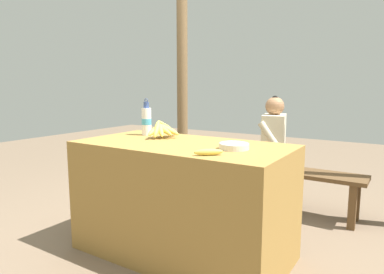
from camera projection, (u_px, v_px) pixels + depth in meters
name	position (u px, v px, depth m)	size (l,w,h in m)	color
ground_plane	(183.00, 252.00, 2.45)	(12.00, 12.00, 0.00)	#75604C
market_counter	(182.00, 199.00, 2.39)	(1.46, 0.75, 0.80)	olive
banana_bunch_ripe	(163.00, 129.00, 2.57)	(0.20, 0.32, 0.14)	#4C381E
serving_bowl	(234.00, 146.00, 2.11)	(0.19, 0.19, 0.04)	silver
water_bottle	(147.00, 121.00, 2.71)	(0.08, 0.08, 0.29)	white
loose_banana_front	(209.00, 152.00, 1.92)	(0.15, 0.14, 0.04)	#E0C64C
wooden_bench	(267.00, 173.00, 3.32)	(1.76, 0.32, 0.41)	brown
seated_vendor	(268.00, 146.00, 3.23)	(0.45, 0.42, 1.10)	#473828
banana_bunch_green	(226.00, 155.00, 3.54)	(0.17, 0.25, 0.13)	#4C381E
support_post_near	(182.00, 88.00, 3.95)	(0.12, 0.12, 2.32)	brown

